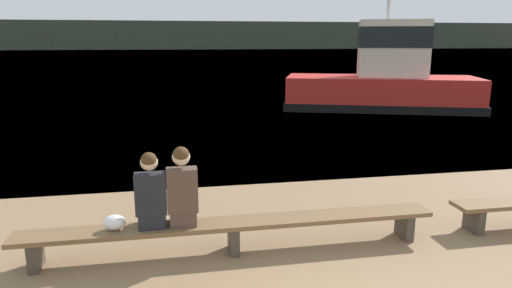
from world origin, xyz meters
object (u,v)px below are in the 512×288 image
object	(u,v)px
shopping_bag	(114,222)
person_left	(151,194)
bench_main	(233,227)
person_right	(182,189)
tugboat_red	(384,82)

from	to	relation	value
shopping_bag	person_left	bearing A→B (deg)	-0.50
bench_main	person_left	world-z (taller)	person_left
person_right	shopping_bag	bearing A→B (deg)	179.63
bench_main	shopping_bag	bearing A→B (deg)	179.86
tugboat_red	person_left	bearing A→B (deg)	162.43
person_right	shopping_bag	world-z (taller)	person_right
person_right	shopping_bag	xyz separation A→B (m)	(-0.87, 0.01, -0.39)
bench_main	person_left	xyz separation A→B (m)	(-1.06, -0.00, 0.55)
person_left	person_right	bearing A→B (deg)	-0.22
bench_main	person_left	distance (m)	1.19
person_left	shopping_bag	xyz separation A→B (m)	(-0.47, 0.00, -0.36)
person_left	tugboat_red	xyz separation A→B (m)	(8.96, 11.83, 0.23)
bench_main	shopping_bag	xyz separation A→B (m)	(-1.53, 0.00, 0.19)
person_left	shopping_bag	size ratio (longest dim) A/B	3.70
person_left	person_right	xyz separation A→B (m)	(0.40, -0.00, 0.03)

